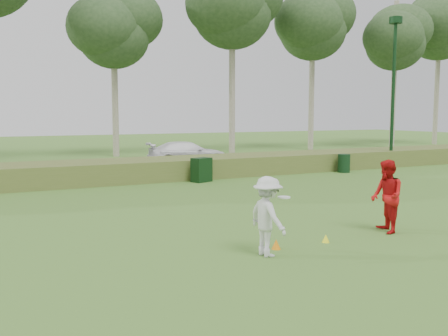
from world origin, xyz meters
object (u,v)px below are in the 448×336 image
utility_cabinet (202,170)px  trash_bin (344,163)px  lamp_post (394,65)px  cone_orange (276,244)px  car_right (188,153)px  player_red (387,196)px  cone_yellow (326,238)px  player_white (268,216)px

utility_cabinet → trash_bin: utility_cabinet is taller
utility_cabinet → lamp_post: bearing=-16.4°
cone_orange → car_right: bearing=73.6°
car_right → player_red: bearing=-177.4°
cone_orange → cone_yellow: size_ratio=1.15×
player_white → cone_orange: player_white is taller
player_white → car_right: player_white is taller
cone_yellow → player_white: bearing=-170.2°
player_white → utility_cabinet: bearing=-21.2°
player_red → cone_orange: bearing=-66.3°
lamp_post → utility_cabinet: lamp_post is taller
cone_yellow → cone_orange: bearing=178.6°
lamp_post → player_red: 17.05m
cone_yellow → trash_bin: (9.51, 10.61, 0.37)m
utility_cabinet → cone_orange: bearing=-126.6°
player_red → cone_orange: 3.39m
cone_yellow → trash_bin: bearing=48.1°
cone_yellow → car_right: car_right is taller
utility_cabinet → car_right: bearing=51.5°
player_white → player_red: bearing=-87.5°
cone_yellow → utility_cabinet: 10.78m
utility_cabinet → car_right: size_ratio=0.23×
player_red → utility_cabinet: bearing=-155.9°
lamp_post → player_white: (-15.45, -11.88, -4.75)m
player_white → player_red: 3.75m
lamp_post → cone_orange: (-15.01, -11.54, -5.48)m
player_red → car_right: size_ratio=0.40×
cone_yellow → utility_cabinet: size_ratio=0.18×
lamp_post → trash_bin: 6.68m
player_white → trash_bin: (11.29, 10.92, -0.38)m
player_white → cone_yellow: (1.77, 0.31, -0.74)m
player_white → car_right: size_ratio=0.37×
lamp_post → cone_yellow: 18.74m
cone_yellow → trash_bin: 14.25m
trash_bin → car_right: (-5.82, 6.46, 0.26)m
car_right → utility_cabinet: bearing=170.8°
car_right → trash_bin: bearing=-129.5°
lamp_post → utility_cabinet: 13.08m
utility_cabinet → cone_yellow: bearing=-119.7°
player_red → trash_bin: player_red is taller
cone_orange → car_right: (5.03, 17.04, 0.61)m
utility_cabinet → car_right: car_right is taller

